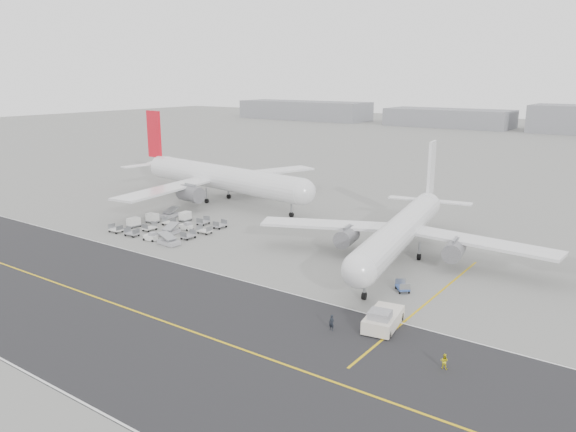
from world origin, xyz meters
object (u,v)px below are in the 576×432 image
Objects in this scene: pushback_tug at (383,319)px; ground_crew_b at (444,361)px; airliner_a at (218,177)px; ground_crew_a at (332,323)px; airliner_b at (402,229)px.

pushback_tug is 5.72× the size of ground_crew_b.
airliner_a is 6.32× the size of pushback_tug.
airliner_a is at bearing 137.52° from pushback_tug.
ground_crew_a is 13.44m from ground_crew_b.
pushback_tug is at bearing 48.92° from ground_crew_a.
airliner_b is 35.08m from ground_crew_b.
ground_crew_a is (56.58, -43.31, -4.71)m from airliner_a.
pushback_tug is 10.34m from ground_crew_b.
airliner_b is at bearing 104.80° from ground_crew_a.
pushback_tug reaches higher than ground_crew_a.
airliner_b is at bearing -98.43° from airliner_a.
ground_crew_b is at bearing 1.89° from ground_crew_a.
ground_crew_a is at bearing -146.43° from pushback_tug.
airliner_a is at bearing -36.17° from ground_crew_b.
pushback_tug reaches higher than ground_crew_b.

